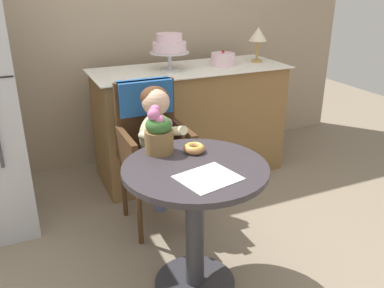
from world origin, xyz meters
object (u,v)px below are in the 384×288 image
(tiered_cake_stand, at_px, (169,46))
(table_lamp, at_px, (258,36))
(donut_front, at_px, (194,148))
(seated_child, at_px, (158,133))
(cafe_table, at_px, (195,204))
(wicker_chair, at_px, (150,131))
(round_layer_cake, at_px, (223,59))
(flower_vase, at_px, (159,132))

(tiered_cake_stand, xyz_separation_m, table_lamp, (0.78, -0.01, 0.03))
(donut_front, relative_size, table_lamp, 0.40)
(seated_child, bearing_deg, cafe_table, -92.28)
(donut_front, bearing_deg, wicker_chair, 93.92)
(round_layer_cake, distance_m, table_lamp, 0.37)
(seated_child, relative_size, table_lamp, 2.55)
(tiered_cake_stand, xyz_separation_m, round_layer_cake, (0.45, -0.02, -0.13))
(round_layer_cake, height_order, table_lamp, table_lamp)
(wicker_chair, xyz_separation_m, tiered_cake_stand, (0.35, 0.54, 0.44))
(cafe_table, xyz_separation_m, table_lamp, (1.16, 1.29, 0.61))
(cafe_table, bearing_deg, wicker_chair, 88.19)
(tiered_cake_stand, distance_m, round_layer_cake, 0.47)
(wicker_chair, height_order, seated_child, seated_child)
(round_layer_cake, bearing_deg, table_lamp, 2.71)
(tiered_cake_stand, bearing_deg, cafe_table, -106.25)
(wicker_chair, xyz_separation_m, donut_front, (0.04, -0.60, 0.10))
(seated_child, xyz_separation_m, round_layer_cake, (0.81, 0.68, 0.27))
(seated_child, bearing_deg, tiered_cake_stand, 63.10)
(cafe_table, height_order, round_layer_cake, round_layer_cake)
(wicker_chair, height_order, table_lamp, table_lamp)
(wicker_chair, bearing_deg, seated_child, -94.51)
(seated_child, relative_size, round_layer_cake, 3.76)
(seated_child, distance_m, flower_vase, 0.42)
(tiered_cake_stand, bearing_deg, flower_vase, -114.15)
(cafe_table, relative_size, seated_child, 0.99)
(seated_child, xyz_separation_m, flower_vase, (-0.12, -0.37, 0.15))
(cafe_table, relative_size, round_layer_cake, 3.72)
(cafe_table, relative_size, table_lamp, 2.53)
(tiered_cake_stand, height_order, round_layer_cake, tiered_cake_stand)
(cafe_table, xyz_separation_m, donut_front, (0.07, 0.16, 0.23))
(wicker_chair, distance_m, donut_front, 0.61)
(seated_child, xyz_separation_m, table_lamp, (1.14, 0.69, 0.44))
(seated_child, bearing_deg, wicker_chair, 90.00)
(donut_front, distance_m, flower_vase, 0.20)
(cafe_table, distance_m, tiered_cake_stand, 1.47)
(round_layer_cake, bearing_deg, tiered_cake_stand, 177.25)
(seated_child, relative_size, tiered_cake_stand, 2.42)
(tiered_cake_stand, bearing_deg, donut_front, -105.33)
(wicker_chair, relative_size, round_layer_cake, 4.93)
(wicker_chair, relative_size, table_lamp, 3.35)
(cafe_table, xyz_separation_m, wicker_chair, (0.02, 0.76, 0.13))
(wicker_chair, bearing_deg, cafe_table, -96.32)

